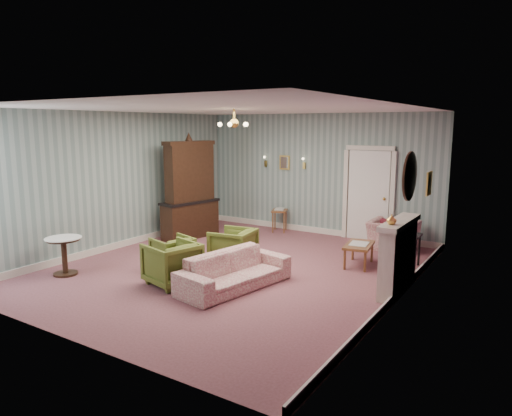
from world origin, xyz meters
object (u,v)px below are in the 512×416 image
Objects in this scene: olive_chair_c at (233,245)px; wingback_chair at (393,230)px; dresser at (190,187)px; fireplace at (398,256)px; olive_chair_a at (172,261)px; sofa_chintz at (235,265)px; coffee_table at (359,255)px; side_table_black at (408,250)px; pedestal_table at (64,256)px; olive_chair_b at (173,251)px.

wingback_chair reaches higher than olive_chair_c.
fireplace is (5.18, -1.07, -0.62)m from dresser.
olive_chair_c is 0.32× the size of dresser.
olive_chair_a reaches higher than sofa_chintz.
dresser is 2.89× the size of coffee_table.
fireplace is at bearing 85.72° from olive_chair_c.
side_table_black is 0.92× the size of pedestal_table.
wingback_chair is 0.40× the size of dresser.
dresser reaches higher than olive_chair_b.
olive_chair_c is 2.60m from dresser.
olive_chair_b is at bearing -46.79° from dresser.
olive_chair_c is 3.07m from fireplace.
dresser reaches higher than olive_chair_c.
fireplace is 1.48m from side_table_black.
fireplace is at bearing -1.20° from dresser.
fireplace is 1.47m from coffee_table.
fireplace reaches higher than pedestal_table.
olive_chair_c is 2.38m from coffee_table.
side_table_black is at bearing -27.01° from sofa_chintz.
coffee_table is (2.84, 2.01, -0.12)m from olive_chair_b.
olive_chair_c is 0.38× the size of sofa_chintz.
dresser is 3.53× the size of pedestal_table.
pedestal_table is (-1.36, -1.30, 0.01)m from olive_chair_b.
dresser reaches higher than olive_chair_a.
olive_chair_c is 3.28m from side_table_black.
olive_chair_c is at bearing 44.66° from pedestal_table.
pedestal_table is (-2.14, -2.12, -0.04)m from olive_chair_c.
fireplace is 1.68× the size of coffee_table.
olive_chair_b is 0.28× the size of dresser.
side_table_black is at bearing 140.73° from olive_chair_b.
olive_chair_b is 3.48m from coffee_table.
olive_chair_c is (0.18, 1.48, -0.01)m from olive_chair_a.
olive_chair_a is 0.40× the size of sofa_chintz.
olive_chair_a reaches higher than coffee_table.
olive_chair_c is at bearing -172.72° from olive_chair_a.
sofa_chintz reaches higher than pedestal_table.
olive_chair_a is at bearing 124.37° from sofa_chintz.
pedestal_table is at bearing -141.71° from coffee_table.
olive_chair_c reaches higher than pedestal_table.
dresser is at bearing -128.50° from olive_chair_c.
coffee_table is (-0.21, -1.49, -0.21)m from wingback_chair.
olive_chair_a reaches higher than olive_chair_b.
fireplace is (3.24, 1.67, 0.18)m from olive_chair_a.
fireplace is at bearing -45.08° from coffee_table.
wingback_chair is (3.05, 3.51, 0.09)m from olive_chair_b.
sofa_chintz is 2.38× the size of coffee_table.
coffee_table is 5.35m from pedestal_table.
pedestal_table is (-4.41, -4.81, -0.08)m from wingback_chair.
pedestal_table is (-0.03, -3.38, -0.86)m from dresser.
wingback_chair is 4.68m from dresser.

